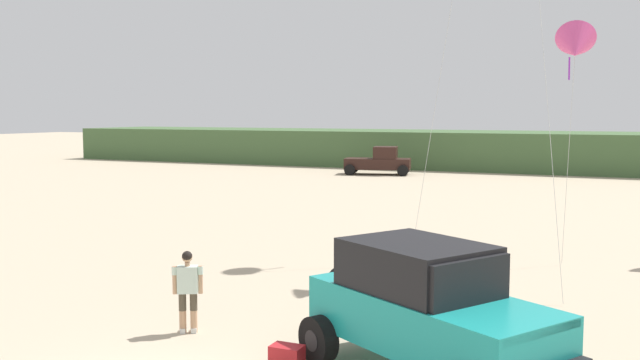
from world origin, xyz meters
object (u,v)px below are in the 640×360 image
(jeep, at_px, (428,308))
(kite_blue_swept, at_px, (575,47))
(person_watching, at_px, (188,287))
(cooler_box, at_px, (287,356))
(distant_pickup, at_px, (380,161))

(jeep, relative_size, kite_blue_swept, 0.69)
(person_watching, bearing_deg, jeep, -4.90)
(person_watching, distance_m, cooler_box, 2.91)
(distant_pickup, xyz_separation_m, kite_blue_swept, (14.84, -24.91, 5.39))
(distant_pickup, bearing_deg, jeep, -69.34)
(jeep, distance_m, person_watching, 5.08)
(person_watching, bearing_deg, cooler_box, -18.44)
(person_watching, xyz_separation_m, cooler_box, (2.67, -0.89, -0.75))
(jeep, height_order, person_watching, jeep)
(kite_blue_swept, bearing_deg, jeep, -96.46)
(jeep, distance_m, cooler_box, 2.63)
(cooler_box, xyz_separation_m, distant_pickup, (-11.20, 36.47, 0.75))
(person_watching, bearing_deg, kite_blue_swept, 59.40)
(person_watching, relative_size, kite_blue_swept, 0.23)
(jeep, relative_size, distant_pickup, 1.01)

